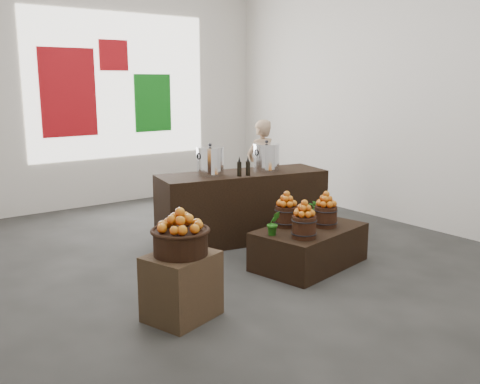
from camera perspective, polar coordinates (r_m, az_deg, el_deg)
ground at (r=6.59m, az=-1.56°, el=-6.69°), size 7.00×7.00×0.00m
back_wall at (r=9.33m, az=-14.41°, el=10.90°), size 6.00×0.04×4.00m
back_opening at (r=9.43m, az=-12.66°, el=10.99°), size 3.20×0.02×2.40m
deco_red_left at (r=9.09m, az=-17.85°, el=10.06°), size 0.90×0.04×1.40m
deco_green_right at (r=9.69m, az=-9.28°, el=9.36°), size 0.70×0.04×1.00m
deco_red_upper at (r=9.39m, az=-13.34°, el=14.01°), size 0.50×0.04×0.50m
crate at (r=4.85m, az=-6.25°, el=-9.96°), size 0.71×0.64×0.60m
wicker_basket at (r=4.71m, az=-6.36°, el=-5.37°), size 0.48×0.48×0.22m
apples_in_basket at (r=4.66m, az=-6.42°, el=-2.93°), size 0.37×0.37×0.20m
display_table at (r=6.21m, az=7.39°, el=-5.79°), size 1.41×1.02×0.44m
apple_bucket_front_left at (r=5.73m, az=6.84°, el=-3.73°), size 0.26×0.26×0.24m
apples_in_bucket_front_left at (r=5.68m, az=6.89°, el=-1.73°), size 0.19×0.19×0.17m
apple_bucket_front_right at (r=6.20m, az=9.12°, el=-2.60°), size 0.26×0.26×0.24m
apples_in_bucket_front_right at (r=6.15m, az=9.18°, el=-0.75°), size 0.19×0.19×0.17m
apple_bucket_rear at (r=6.15m, az=4.98°, el=-2.60°), size 0.26×0.26×0.24m
apples_in_bucket_rear at (r=6.10m, az=5.01°, el=-0.74°), size 0.19×0.19×0.17m
herb_garnish_right at (r=6.54m, az=8.35°, el=-1.67°), size 0.27×0.24×0.27m
herb_garnish_left at (r=5.79m, az=3.61°, el=-3.34°), size 0.18×0.16×0.27m
counter at (r=7.08m, az=0.26°, el=-1.54°), size 2.32×1.13×0.91m
stock_pot_left at (r=6.78m, az=-3.20°, el=3.23°), size 0.34×0.34×0.34m
stock_pot_center at (r=7.12m, az=2.83°, el=3.65°), size 0.34×0.34×0.34m
oil_cruets at (r=6.78m, az=1.08°, el=2.85°), size 0.17×0.09×0.25m
shopper at (r=8.49m, az=2.24°, el=2.71°), size 0.56×0.39×1.49m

